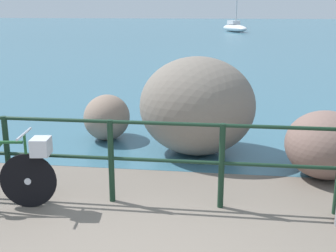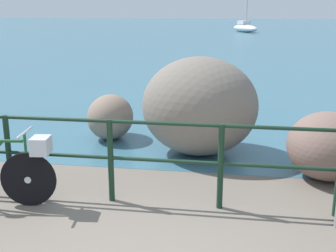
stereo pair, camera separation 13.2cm
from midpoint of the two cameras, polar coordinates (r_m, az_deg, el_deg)
ground_plane at (r=23.13m, az=5.76°, el=9.39°), size 120.00×120.00×0.10m
sea_surface at (r=50.89m, az=6.86°, el=12.58°), size 120.00×90.00×0.01m
promenade_railing at (r=5.07m, az=-1.09°, el=-3.66°), size 9.21×0.07×1.02m
breakwater_boulder_main at (r=6.89m, az=3.30°, el=2.64°), size 1.83×1.70×1.55m
breakwater_boulder_left at (r=7.79m, az=-8.48°, el=1.13°), size 0.80×0.97×0.80m
breakwater_boulder_right at (r=6.33m, az=19.39°, el=-2.32°), size 1.10×1.17×0.93m
sailboat at (r=43.52m, az=8.64°, el=12.64°), size 3.04×4.54×4.90m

